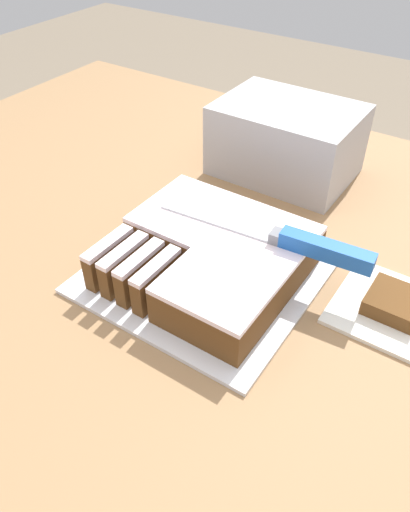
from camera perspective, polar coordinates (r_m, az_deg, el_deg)
countertop at (r=1.09m, az=-0.96°, el=-20.03°), size 1.40×1.10×0.95m
cake_board at (r=0.69m, az=0.00°, el=-1.99°), size 0.29×0.28×0.01m
cake at (r=0.67m, az=0.71°, el=0.09°), size 0.24×0.23×0.06m
knife at (r=0.64m, az=11.47°, el=1.28°), size 0.30×0.04×0.02m
paper_napkin at (r=0.69m, az=20.56°, el=-5.79°), size 0.14×0.14×0.01m
brownie at (r=0.68m, az=20.83°, el=-4.97°), size 0.07×0.07×0.02m
storage_box at (r=0.90m, az=9.27°, el=12.90°), size 0.24×0.17×0.12m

